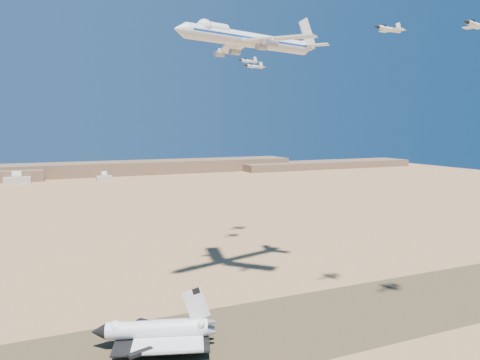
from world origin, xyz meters
name	(u,v)px	position (x,y,z in m)	size (l,w,h in m)	color
ground	(193,345)	(0.00, 0.00, 0.00)	(1200.00, 1200.00, 0.00)	#A17247
runway	(193,345)	(0.00, 0.00, 0.03)	(600.00, 50.00, 0.06)	brown
ridgeline	(117,170)	(65.32, 527.31, 7.63)	(960.00, 90.00, 18.00)	brown
hangars	(13,180)	(-64.00, 478.43, 4.83)	(200.50, 29.50, 30.00)	#AFAC9B
shuttle	(156,331)	(-10.67, 3.89, 5.02)	(38.37, 30.68, 18.69)	silver
carrier_747	(247,39)	(35.50, 36.71, 101.98)	(72.15, 54.08, 18.00)	silver
crew_a	(192,350)	(-1.79, -4.64, 0.96)	(0.65, 0.43, 1.79)	#C2560B
crew_b	(183,353)	(-4.87, -5.29, 0.88)	(0.79, 0.46, 1.63)	#C2560B
crew_c	(182,349)	(-4.34, -2.83, 0.95)	(1.04, 0.53, 1.77)	#C2560B
chase_jet_a	(389,29)	(68.73, -5.57, 101.00)	(14.52, 8.27, 3.66)	silver
chase_jet_b	(476,25)	(83.33, -27.80, 99.35)	(15.51, 9.03, 3.95)	silver
chase_jet_c	(248,61)	(59.67, 86.60, 101.31)	(13.41, 7.91, 3.44)	silver
chase_jet_d	(254,66)	(71.70, 104.55, 101.27)	(15.29, 9.07, 3.94)	silver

